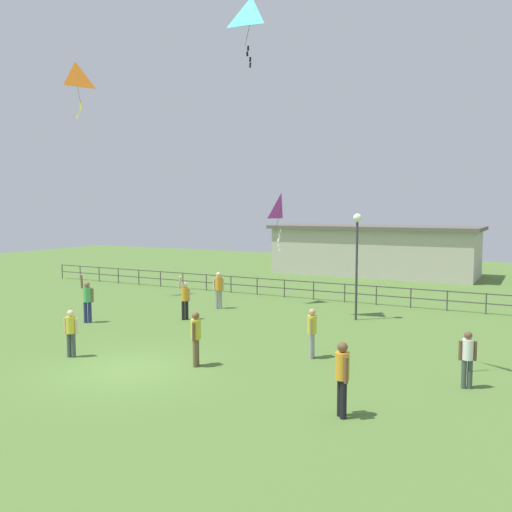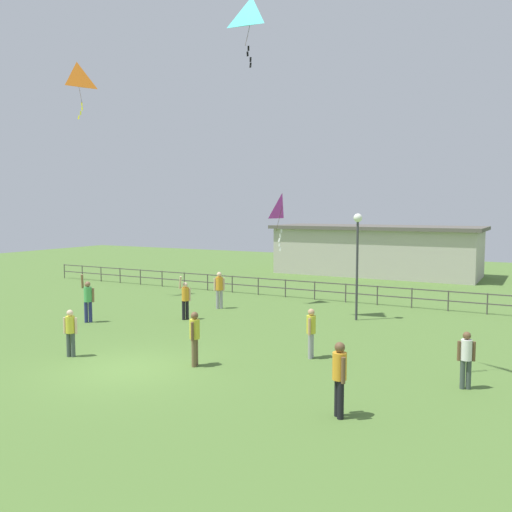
% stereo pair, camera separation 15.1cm
% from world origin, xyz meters
% --- Properties ---
extents(ground_plane, '(80.00, 80.00, 0.00)m').
position_xyz_m(ground_plane, '(0.00, 0.00, 0.00)').
color(ground_plane, '#517533').
extents(lamppost, '(0.36, 0.36, 4.50)m').
position_xyz_m(lamppost, '(3.70, 10.05, 3.26)').
color(lamppost, '#38383D').
rests_on(lamppost, ground_plane).
extents(person_0, '(0.44, 0.28, 1.52)m').
position_xyz_m(person_0, '(8.98, 2.91, 0.87)').
color(person_0, '#3F4C47').
rests_on(person_0, ground_plane).
extents(person_1, '(0.44, 0.35, 1.73)m').
position_xyz_m(person_1, '(-2.81, 9.54, 1.00)').
color(person_1, '#99999E').
rests_on(person_1, ground_plane).
extents(person_2, '(0.29, 0.47, 1.58)m').
position_xyz_m(person_2, '(4.29, 3.70, 0.91)').
color(person_2, '#99999E').
rests_on(person_2, ground_plane).
extents(person_3, '(0.43, 0.28, 1.51)m').
position_xyz_m(person_3, '(-2.48, 0.21, 0.87)').
color(person_3, '#3F4C47').
rests_on(person_3, ground_plane).
extents(person_4, '(0.30, 0.48, 1.64)m').
position_xyz_m(person_4, '(1.58, 1.25, 0.94)').
color(person_4, brown).
rests_on(person_4, ground_plane).
extents(person_5, '(0.44, 0.44, 1.87)m').
position_xyz_m(person_5, '(-2.70, 6.68, 0.94)').
color(person_5, black).
rests_on(person_5, ground_plane).
extents(person_6, '(0.38, 0.41, 1.73)m').
position_xyz_m(person_6, '(6.74, -0.52, 1.00)').
color(person_6, black).
rests_on(person_6, ground_plane).
extents(person_7, '(0.51, 0.39, 2.01)m').
position_xyz_m(person_7, '(-5.90, 4.31, 1.01)').
color(person_7, navy).
rests_on(person_7, ground_plane).
extents(kite_0, '(1.23, 1.13, 2.82)m').
position_xyz_m(kite_0, '(-0.26, 8.11, 12.45)').
color(kite_0, '#19B2B2').
extents(kite_1, '(1.21, 1.37, 2.88)m').
position_xyz_m(kite_1, '(-10.98, 8.91, 11.38)').
color(kite_1, orange).
extents(kite_2, '(0.63, 0.98, 2.81)m').
position_xyz_m(kite_2, '(-0.68, 11.89, 4.72)').
color(kite_2, '#B22DB2').
extents(waterfront_railing, '(36.04, 0.06, 0.95)m').
position_xyz_m(waterfront_railing, '(-0.42, 14.00, 0.63)').
color(waterfront_railing, '#4C4742').
rests_on(waterfront_railing, ground_plane).
extents(pavilion_building, '(14.41, 5.60, 3.48)m').
position_xyz_m(pavilion_building, '(-0.06, 26.00, 1.76)').
color(pavilion_building, '#B7B2A3').
rests_on(pavilion_building, ground_plane).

